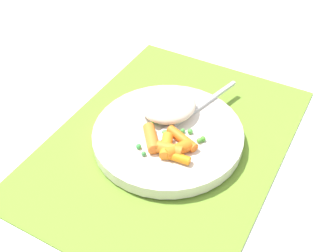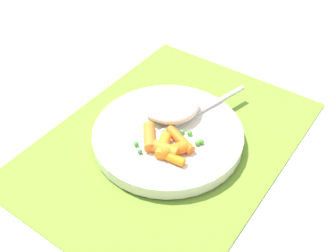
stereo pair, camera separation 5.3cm
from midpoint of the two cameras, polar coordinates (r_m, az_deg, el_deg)
ground_plane at (r=0.65m, az=-2.36°, el=-2.39°), size 2.40×2.40×0.00m
placemat at (r=0.64m, az=-2.37°, el=-2.20°), size 0.46×0.34×0.01m
plate at (r=0.63m, az=-2.40°, el=-1.40°), size 0.23×0.23×0.02m
rice_mound at (r=0.65m, az=-2.33°, el=2.90°), size 0.09×0.09×0.03m
carrot_portion at (r=0.59m, az=-2.43°, el=-2.73°), size 0.06×0.09×0.02m
pea_scatter at (r=0.62m, az=-2.18°, el=-1.29°), size 0.08×0.09×0.01m
fork at (r=0.65m, az=0.32°, el=1.32°), size 0.19×0.06×0.01m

